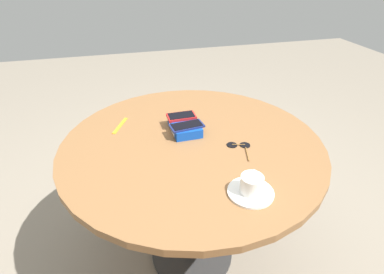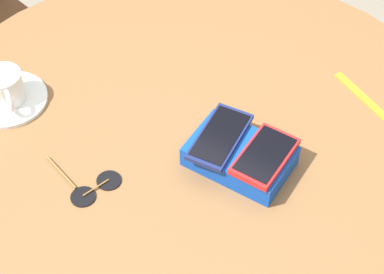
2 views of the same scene
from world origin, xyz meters
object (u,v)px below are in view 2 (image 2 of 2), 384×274
object	(u,v)px
saucer	(8,99)
round_table	(192,179)
sunglasses	(92,187)
phone_navy	(220,136)
coffee_cup	(4,87)
phone_box	(240,156)
phone_red	(265,156)
lanyard_strap	(362,96)

from	to	relation	value
saucer	round_table	bearing A→B (deg)	-163.43
sunglasses	saucer	bearing A→B (deg)	-14.73
phone_navy	coffee_cup	distance (m)	0.43
phone_box	saucer	distance (m)	0.47
phone_red	coffee_cup	world-z (taller)	coffee_cup
round_table	sunglasses	distance (m)	0.23
lanyard_strap	coffee_cup	bearing A→B (deg)	34.97
saucer	coffee_cup	xyz separation A→B (m)	(-0.00, 0.00, 0.04)
phone_red	lanyard_strap	bearing A→B (deg)	-103.77
phone_navy	lanyard_strap	bearing A→B (deg)	-119.18
phone_navy	saucer	xyz separation A→B (m)	(0.41, 0.12, -0.04)
phone_navy	lanyard_strap	distance (m)	0.32
round_table	phone_red	size ratio (longest dim) A/B	8.54
phone_navy	coffee_cup	bearing A→B (deg)	15.97
saucer	lanyard_strap	xyz separation A→B (m)	(-0.57, -0.40, -0.00)
round_table	phone_red	xyz separation A→B (m)	(-0.14, -0.01, 0.15)
coffee_cup	sunglasses	distance (m)	0.28
phone_red	phone_navy	size ratio (longest dim) A/B	0.85
phone_navy	sunglasses	distance (m)	0.24
saucer	sunglasses	size ratio (longest dim) A/B	1.06
saucer	lanyard_strap	bearing A→B (deg)	-145.22
round_table	lanyard_strap	bearing A→B (deg)	-125.94
phone_red	sunglasses	size ratio (longest dim) A/B	0.88
phone_box	coffee_cup	size ratio (longest dim) A/B	1.89
round_table	lanyard_strap	xyz separation A→B (m)	(-0.21, -0.29, 0.11)
round_table	sunglasses	bearing A→B (deg)	63.60
round_table	phone_box	world-z (taller)	phone_box
phone_navy	sunglasses	size ratio (longest dim) A/B	1.03
round_table	phone_navy	distance (m)	0.16
round_table	phone_red	distance (m)	0.21
phone_box	phone_navy	size ratio (longest dim) A/B	1.20
coffee_cup	lanyard_strap	world-z (taller)	coffee_cup
phone_red	coffee_cup	xyz separation A→B (m)	(0.50, 0.12, -0.01)
phone_box	phone_red	bearing A→B (deg)	-175.10
phone_red	sunglasses	bearing A→B (deg)	39.81
saucer	lanyard_strap	world-z (taller)	saucer
phone_navy	lanyard_strap	size ratio (longest dim) A/B	1.01
coffee_cup	phone_navy	bearing A→B (deg)	-164.03
coffee_cup	phone_red	bearing A→B (deg)	-166.32
phone_red	saucer	xyz separation A→B (m)	(0.50, 0.12, -0.04)
phone_navy	phone_red	bearing A→B (deg)	-177.48
round_table	phone_navy	bearing A→B (deg)	-170.06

